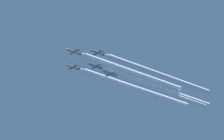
% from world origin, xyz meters
% --- Properties ---
extents(jet_lead, '(7.43, 10.81, 2.60)m').
position_xyz_m(jet_lead, '(-0.39, 8.61, 187.37)').
color(jet_lead, slate).
extents(jet_left_wingman, '(7.43, 10.81, 2.60)m').
position_xyz_m(jet_left_wingman, '(-11.36, 0.82, 185.22)').
color(jet_left_wingman, slate).
extents(jet_right_wingman, '(7.43, 10.81, 2.60)m').
position_xyz_m(jet_right_wingman, '(11.88, 0.07, 184.95)').
color(jet_right_wingman, slate).
extents(jet_slot, '(7.43, 10.81, 2.60)m').
position_xyz_m(jet_slot, '(0.18, -7.08, 183.32)').
color(jet_slot, slate).
extents(jet_high_trail, '(7.43, 10.81, 2.60)m').
position_xyz_m(jet_high_trail, '(-0.03, -17.39, 181.63)').
color(jet_high_trail, slate).
extents(smoke_trail_lead, '(2.89, 76.29, 2.89)m').
position_xyz_m(smoke_trail_lead, '(-0.39, -34.49, 187.34)').
color(smoke_trail_lead, white).
extents(smoke_trail_left_wingman, '(2.89, 81.93, 2.89)m').
position_xyz_m(smoke_trail_left_wingman, '(-11.36, -45.09, 185.19)').
color(smoke_trail_left_wingman, white).
extents(smoke_trail_right_wingman, '(2.89, 85.87, 2.89)m').
position_xyz_m(smoke_trail_right_wingman, '(11.88, -47.81, 184.93)').
color(smoke_trail_right_wingman, white).
extents(smoke_trail_slot, '(2.89, 85.93, 2.89)m').
position_xyz_m(smoke_trail_slot, '(0.18, -54.98, 183.30)').
color(smoke_trail_slot, white).
extents(smoke_trail_high_trail, '(2.89, 72.71, 2.89)m').
position_xyz_m(smoke_trail_high_trail, '(-0.03, -58.70, 181.61)').
color(smoke_trail_high_trail, white).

